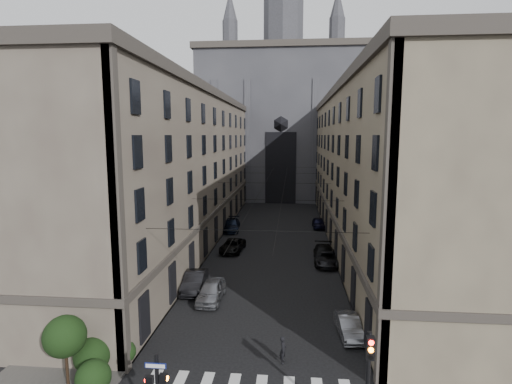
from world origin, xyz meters
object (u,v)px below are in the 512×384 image
(traffic_light_right, at_px, (368,375))
(car_left_midnear, at_px, (195,281))
(pedestrian, at_px, (283,350))
(car_left_far, at_px, (231,225))
(car_right_midfar, at_px, (324,254))
(car_right_midnear, at_px, (327,258))
(car_right_far, at_px, (319,223))
(car_left_midfar, at_px, (233,246))
(car_left_near, at_px, (211,291))
(car_right_near, at_px, (349,326))
(gothic_tower, at_px, (282,115))

(traffic_light_right, distance_m, car_left_midnear, 20.34)
(pedestrian, bearing_deg, car_left_far, 20.80)
(traffic_light_right, xyz_separation_m, car_right_midfar, (0.20, 25.57, -2.48))
(car_right_midnear, bearing_deg, car_right_far, 93.48)
(car_left_midfar, relative_size, car_left_far, 0.89)
(car_left_midfar, relative_size, car_right_far, 1.17)
(car_left_near, bearing_deg, traffic_light_right, -55.25)
(traffic_light_right, xyz_separation_m, car_right_midnear, (0.39, 24.57, -2.60))
(car_right_near, height_order, car_right_midnear, car_right_midnear)
(car_right_midnear, height_order, car_right_far, car_right_far)
(gothic_tower, height_order, car_right_midnear, gothic_tower)
(car_right_midnear, relative_size, pedestrian, 3.07)
(car_right_midfar, bearing_deg, car_left_midfar, 166.01)
(car_left_midnear, height_order, car_left_far, car_left_far)
(car_left_midfar, relative_size, car_right_near, 1.26)
(pedestrian, bearing_deg, car_right_near, -42.87)
(car_left_midfar, xyz_separation_m, car_right_near, (10.72, -18.72, -0.04))
(car_left_far, height_order, car_right_far, car_left_far)
(gothic_tower, distance_m, car_left_midfar, 47.98)
(traffic_light_right, height_order, car_left_near, traffic_light_right)
(car_left_far, height_order, car_right_midnear, car_left_far)
(car_right_near, height_order, car_right_far, car_right_far)
(car_right_midnear, bearing_deg, car_left_near, -131.21)
(gothic_tower, height_order, car_left_midfar, gothic_tower)
(pedestrian, bearing_deg, car_right_midnear, -5.72)
(car_left_midnear, relative_size, car_left_far, 0.88)
(car_right_far, bearing_deg, car_right_midfar, -92.82)
(car_left_near, relative_size, car_right_midnear, 0.95)
(gothic_tower, xyz_separation_m, car_right_midnear, (5.99, -48.47, -17.11))
(gothic_tower, distance_m, car_left_far, 39.00)
(car_left_near, bearing_deg, car_left_far, 95.50)
(traffic_light_right, bearing_deg, car_left_midfar, 109.58)
(car_left_far, bearing_deg, car_right_midnear, -52.53)
(car_right_near, bearing_deg, car_right_far, 85.22)
(gothic_tower, distance_m, car_right_midnear, 51.75)
(car_left_far, bearing_deg, car_right_midfar, -50.84)
(traffic_light_right, relative_size, car_left_near, 1.10)
(traffic_light_right, relative_size, car_left_midfar, 1.04)
(gothic_tower, xyz_separation_m, car_right_far, (6.20, -31.74, -17.07))
(car_right_midnear, xyz_separation_m, car_right_midfar, (-0.19, 1.00, 0.12))
(car_left_near, height_order, car_right_near, car_left_near)
(car_left_midfar, bearing_deg, car_right_midfar, -10.00)
(car_left_midnear, distance_m, car_right_near, 14.00)
(pedestrian, bearing_deg, car_left_near, 42.41)
(car_right_midfar, bearing_deg, car_right_midnear, -77.93)
(car_left_midnear, relative_size, car_right_near, 1.24)
(gothic_tower, relative_size, car_right_midfar, 10.39)
(car_right_far, bearing_deg, car_left_near, -112.61)
(car_left_near, distance_m, car_left_midfar, 13.92)
(car_right_far, bearing_deg, traffic_light_right, -92.21)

